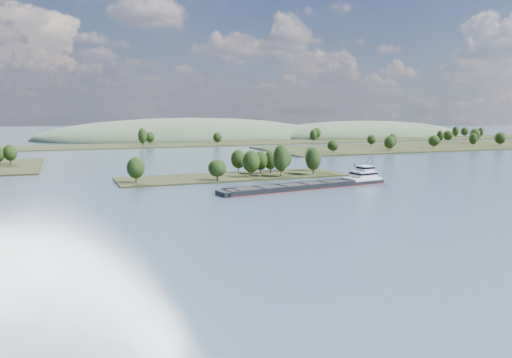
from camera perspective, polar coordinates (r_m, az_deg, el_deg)
name	(u,v)px	position (r m, az deg, el deg)	size (l,w,h in m)	color
ground	(292,200)	(164.83, 4.11, -2.35)	(1800.00, 1800.00, 0.00)	#3C5668
tree_island	(248,168)	(220.81, -0.87, 1.29)	(100.00, 30.87, 15.32)	black
right_bank	(450,145)	(445.02, 21.32, 3.62)	(320.00, 90.00, 14.93)	black
back_shoreline	(158,145)	(434.02, -11.12, 3.88)	(900.00, 60.00, 16.19)	black
hill_east	(364,136)	(596.82, 12.21, 4.81)	(260.00, 140.00, 36.00)	#455C3F
hill_west	(190,138)	(542.95, -7.58, 4.64)	(320.00, 160.00, 44.00)	#455C3F
cargo_barge	(316,184)	(191.73, 6.93, -0.60)	(71.80, 18.71, 9.65)	black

